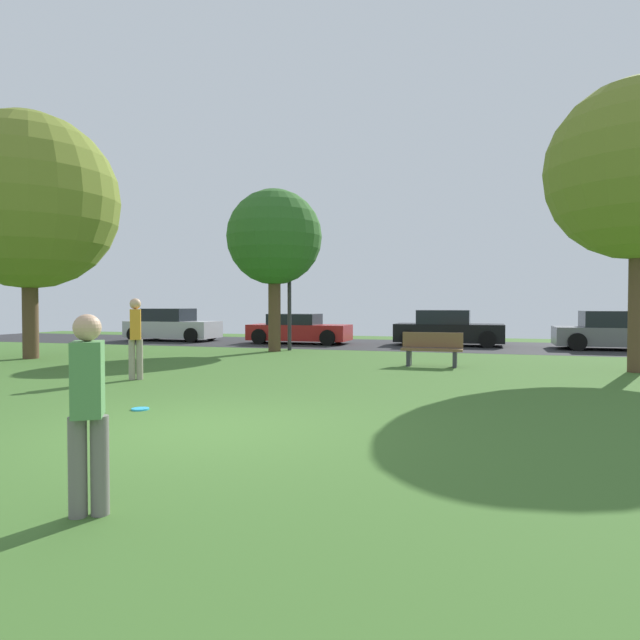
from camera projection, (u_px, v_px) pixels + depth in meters
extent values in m
plane|color=#3D6628|center=(198.00, 429.00, 7.24)|extent=(44.00, 44.00, 0.00)
cube|color=#28282B|center=(394.00, 345.00, 22.55)|extent=(44.00, 6.40, 0.01)
cylinder|color=brown|center=(274.00, 310.00, 19.40)|extent=(0.43, 0.43, 2.94)
sphere|color=#2D6023|center=(274.00, 237.00, 19.33)|extent=(3.35, 3.35, 3.35)
cylinder|color=brown|center=(636.00, 304.00, 13.33)|extent=(0.36, 0.36, 3.30)
sphere|color=olive|center=(638.00, 170.00, 13.24)|extent=(4.32, 4.32, 4.32)
cylinder|color=brown|center=(30.00, 314.00, 16.77)|extent=(0.46, 0.46, 2.73)
sphere|color=olive|center=(29.00, 201.00, 16.68)|extent=(5.33, 5.33, 5.33)
cylinder|color=slate|center=(78.00, 467.00, 4.24)|extent=(0.14, 0.14, 0.78)
cylinder|color=slate|center=(100.00, 465.00, 4.28)|extent=(0.14, 0.14, 0.78)
cube|color=#51894C|center=(88.00, 379.00, 4.24)|extent=(0.36, 0.39, 0.58)
sphere|color=tan|center=(87.00, 328.00, 4.23)|extent=(0.21, 0.21, 0.21)
cylinder|color=gray|center=(140.00, 359.00, 12.06)|extent=(0.14, 0.14, 0.88)
cylinder|color=gray|center=(132.00, 360.00, 12.02)|extent=(0.14, 0.14, 0.88)
cube|color=orange|center=(135.00, 324.00, 12.02)|extent=(0.36, 0.39, 0.66)
sphere|color=tan|center=(135.00, 304.00, 12.01)|extent=(0.24, 0.24, 0.24)
cylinder|color=#2DB2E0|center=(140.00, 409.00, 8.58)|extent=(0.27, 0.27, 0.03)
cube|color=#B7B7BC|center=(173.00, 329.00, 25.14)|extent=(4.14, 1.78, 0.75)
cube|color=black|center=(169.00, 315.00, 25.18)|extent=(1.99, 1.57, 0.58)
cylinder|color=black|center=(211.00, 333.00, 25.58)|extent=(0.64, 0.22, 0.64)
cylinder|color=black|center=(191.00, 335.00, 23.87)|extent=(0.64, 0.22, 0.64)
cylinder|color=black|center=(157.00, 332.00, 26.42)|extent=(0.64, 0.22, 0.64)
cylinder|color=black|center=(134.00, 334.00, 24.71)|extent=(0.64, 0.22, 0.64)
cube|color=#B21E1E|center=(299.00, 332.00, 23.30)|extent=(4.25, 1.70, 0.66)
cube|color=black|center=(295.00, 319.00, 23.35)|extent=(2.04, 1.50, 0.46)
cylinder|color=black|center=(339.00, 336.00, 23.69)|extent=(0.64, 0.22, 0.64)
cylinder|color=black|center=(328.00, 338.00, 22.06)|extent=(0.64, 0.22, 0.64)
cylinder|color=black|center=(274.00, 334.00, 24.55)|extent=(0.64, 0.22, 0.64)
cylinder|color=black|center=(259.00, 337.00, 22.92)|extent=(0.64, 0.22, 0.64)
cube|color=black|center=(449.00, 333.00, 22.18)|extent=(4.27, 1.81, 0.73)
cube|color=black|center=(444.00, 317.00, 22.22)|extent=(2.05, 1.59, 0.55)
cylinder|color=black|center=(487.00, 337.00, 22.62)|extent=(0.64, 0.22, 0.64)
cylinder|color=black|center=(488.00, 340.00, 20.89)|extent=(0.64, 0.22, 0.64)
cylinder|color=black|center=(414.00, 336.00, 23.48)|extent=(0.64, 0.22, 0.64)
cylinder|color=black|center=(409.00, 338.00, 21.75)|extent=(0.64, 0.22, 0.64)
cube|color=slate|center=(621.00, 336.00, 20.04)|extent=(4.53, 1.89, 0.68)
cube|color=black|center=(614.00, 319.00, 20.09)|extent=(2.18, 1.67, 0.59)
cylinder|color=black|center=(570.00, 339.00, 21.41)|extent=(0.64, 0.22, 0.64)
cylinder|color=black|center=(577.00, 342.00, 19.60)|extent=(0.64, 0.22, 0.64)
cube|color=brown|center=(432.00, 350.00, 14.59)|extent=(1.60, 0.44, 0.06)
cube|color=brown|center=(433.00, 340.00, 14.78)|extent=(1.60, 0.06, 0.40)
cube|color=#333338|center=(455.00, 359.00, 14.43)|extent=(0.10, 0.40, 0.45)
cube|color=#333338|center=(409.00, 357.00, 14.77)|extent=(0.10, 0.40, 0.45)
cylinder|color=#2D2D33|center=(289.00, 288.00, 19.77)|extent=(0.14, 0.14, 4.50)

